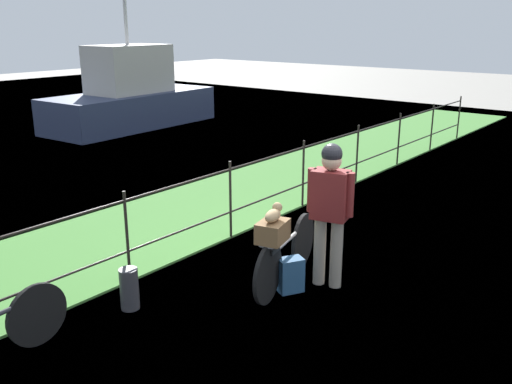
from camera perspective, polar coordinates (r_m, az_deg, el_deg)
ground_plane at (r=6.92m, az=9.21°, el=-8.29°), size 60.00×60.00×0.00m
grass_strip at (r=8.70m, az=-8.49°, el=-2.78°), size 27.00×2.40×0.03m
iron_fence at (r=7.70m, az=-2.66°, el=-0.24°), size 18.04×0.04×1.12m
bicycle_main at (r=6.47m, az=3.11°, el=-6.47°), size 1.71×0.46×0.68m
wooden_crate at (r=5.96m, az=1.72°, el=-4.06°), size 0.42×0.35×0.22m
terrier_dog at (r=5.92m, az=1.84°, el=-2.27°), size 0.32×0.20×0.18m
cyclist_person at (r=6.25m, az=7.62°, el=-1.13°), size 0.35×0.53×1.68m
backpack_on_paving at (r=6.35m, az=3.57°, el=-8.52°), size 0.33×0.29×0.40m
mooring_bollard at (r=6.12m, az=-12.91°, el=-9.69°), size 0.20×0.20×0.46m
moored_boat_near at (r=16.81m, az=-12.76°, el=9.46°), size 5.28×2.31×3.94m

